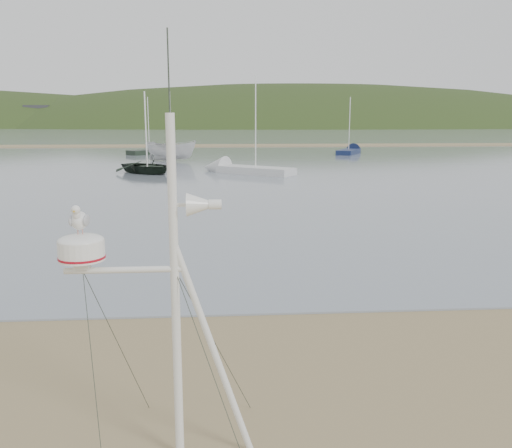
{
  "coord_description": "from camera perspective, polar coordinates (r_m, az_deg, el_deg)",
  "views": [
    {
      "loc": [
        1.8,
        -6.74,
        4.11
      ],
      "look_at": [
        2.35,
        1.0,
        2.56
      ],
      "focal_mm": 38.0,
      "sensor_mm": 36.0,
      "label": 1
    }
  ],
  "objects": [
    {
      "name": "boat_dark",
      "position": [
        40.12,
        -11.48,
        8.56
      ],
      "size": [
        3.01,
        3.04,
        4.64
      ],
      "primitive_type": "imported",
      "rotation": [
        0.0,
        0.0,
        0.8
      ],
      "color": "black",
      "rests_on": "water"
    },
    {
      "name": "sailboat_blue_far",
      "position": [
        62.53,
        10.08,
        7.61
      ],
      "size": [
        4.47,
        6.73,
        6.68
      ],
      "color": "#131F45",
      "rests_on": "ground"
    },
    {
      "name": "water",
      "position": [
        138.81,
        -4.88,
        9.55
      ],
      "size": [
        560.0,
        256.0,
        0.04
      ],
      "primitive_type": "cube",
      "color": "gray",
      "rests_on": "ground"
    },
    {
      "name": "far_cottages",
      "position": [
        202.74,
        -3.81,
        11.22
      ],
      "size": [
        294.4,
        6.3,
        8.0
      ],
      "color": "beige",
      "rests_on": "ground"
    },
    {
      "name": "boat_white",
      "position": [
        50.9,
        -8.96,
        9.35
      ],
      "size": [
        2.42,
        2.39,
        4.96
      ],
      "primitive_type": "imported",
      "rotation": [
        0.0,
        0.0,
        1.24
      ],
      "color": "silver",
      "rests_on": "water"
    },
    {
      "name": "sailboat_dark_mid",
      "position": [
        61.87,
        -9.89,
        7.58
      ],
      "size": [
        5.84,
        5.95,
        6.68
      ],
      "color": "black",
      "rests_on": "ground"
    },
    {
      "name": "sandbar",
      "position": [
        76.86,
        -5.47,
        8.22
      ],
      "size": [
        560.0,
        7.0,
        0.07
      ],
      "primitive_type": "cube",
      "color": "olive",
      "rests_on": "water"
    },
    {
      "name": "sailboat_white_near",
      "position": [
        40.27,
        -2.55,
        5.84
      ],
      "size": [
        7.2,
        6.03,
        7.54
      ],
      "color": "silver",
      "rests_on": "ground"
    },
    {
      "name": "ground",
      "position": [
        8.09,
        -17.37,
        -19.79
      ],
      "size": [
        560.0,
        560.0,
        0.0
      ],
      "primitive_type": "plane",
      "color": "olive",
      "rests_on": "ground"
    },
    {
      "name": "mast_rig",
      "position": [
        6.69,
        -8.85,
        -14.48
      ],
      "size": [
        2.23,
        2.38,
        5.04
      ],
      "color": "white",
      "rests_on": "ground"
    },
    {
      "name": "hill_ridge",
      "position": [
        243.48,
        -0.12,
        5.66
      ],
      "size": [
        620.0,
        180.0,
        80.0
      ],
      "color": "#233415",
      "rests_on": "ground"
    }
  ]
}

